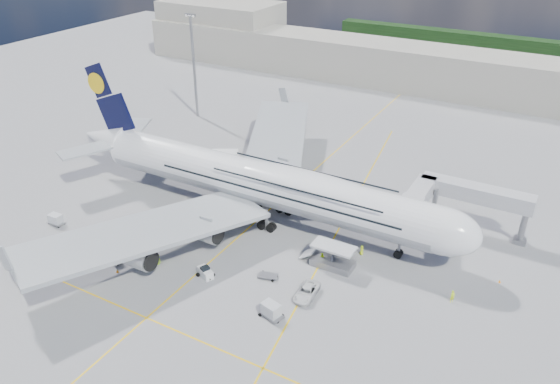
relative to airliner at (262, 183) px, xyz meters
The scene contains 31 objects.
ground 12.13m from the airliner, 91.49° to the right, with size 300.00×300.00×0.00m, color gray.
taxi_line_main 12.13m from the airliner, 91.49° to the right, with size 0.25×220.00×0.01m, color yellow.
taxi_line_cross 30.78m from the airliner, 90.50° to the right, with size 120.00×0.25×0.01m, color yellow.
taxi_line_diag 15.36m from the airliner, ahead, with size 0.25×100.00×0.01m, color yellow.
airliner is the anchor object (origin of this frame).
jet_bridge 31.50m from the airliner, 20.31° to the left, with size 18.80×12.10×8.50m.
cargo_loader 18.87m from the airliner, 23.23° to the right, with size 8.53×3.20×3.67m.
light_mast 53.72m from the airliner, 139.00° to the left, with size 3.00×0.70×25.50m.
terminal 85.00m from the airliner, 90.18° to the left, with size 180.00×16.00×12.00m, color #B2AD9E.
hangar 114.20m from the airliner, 127.98° to the left, with size 40.00×22.00×18.00m, color #B2AD9E.
dolly_row_a 27.47m from the airliner, 139.84° to the right, with size 3.58×2.73×0.47m.
dolly_row_b 26.78m from the airliner, 120.21° to the right, with size 2.92×2.23×1.64m.
dolly_row_c 15.08m from the airliner, 137.31° to the right, with size 3.02×1.62×0.44m.
dolly_back 36.04m from the airliner, 147.07° to the right, with size 3.08×1.74×1.91m.
dolly_nose_far 26.51m from the airliner, 56.64° to the right, with size 3.73×2.60×2.14m.
dolly_nose_near 18.48m from the airliner, 56.63° to the right, with size 3.16×2.21×0.42m.
baggage_tug 19.77m from the airliner, 85.96° to the right, with size 3.06×2.32×1.74m.
catering_truck_inner 20.02m from the airliner, 141.81° to the left, with size 8.07×5.88×4.43m.
catering_truck_outer 43.81m from the airliner, 111.57° to the left, with size 7.06×4.60×3.90m.
service_van 23.43m from the airliner, 43.24° to the right, with size 2.49×5.40×1.50m, color white.
crew_nose 35.85m from the airliner, 10.90° to the right, with size 0.69×0.45×1.90m, color #E1FF1A.
crew_loader 17.71m from the airliner, 25.84° to the right, with size 0.89×0.69×1.83m, color #CCF419.
crew_wing 13.64m from the airliner, 138.92° to the right, with size 1.14×0.48×1.95m, color #D1E718.
crew_van 20.47m from the airliner, ahead, with size 0.80×0.52×1.64m, color #D7F71A.
crew_tug 21.82m from the airliner, 108.88° to the right, with size 1.21×0.69×1.87m, color #B2F91A.
cone_nose 40.36m from the airliner, ahead, with size 0.38×0.38×0.48m.
cone_wing_left_inner 19.10m from the airliner, 107.85° to the left, with size 0.47×0.47×0.59m.
cone_wing_left_outer 27.71m from the airliner, 138.74° to the left, with size 0.46×0.46×0.58m.
cone_wing_right_inner 23.63m from the airliner, 119.67° to the right, with size 0.40×0.40×0.51m.
cone_wing_right_outer 27.51m from the airliner, 114.07° to the right, with size 0.44×0.44×0.56m.
cone_tail 34.37m from the airliner, 169.33° to the left, with size 0.48×0.48×0.62m.
Camera 1 is at (43.06, -60.29, 49.90)m, focal length 35.00 mm.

